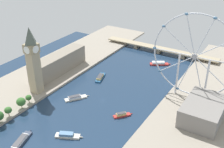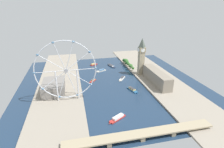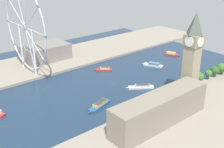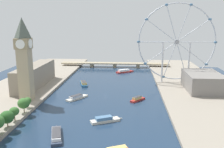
{
  "view_description": "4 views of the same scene",
  "coord_description": "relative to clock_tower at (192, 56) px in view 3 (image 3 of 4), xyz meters",
  "views": [
    {
      "loc": [
        167.69,
        -249.75,
        193.23
      ],
      "look_at": [
        -21.2,
        57.46,
        6.48
      ],
      "focal_mm": 44.85,
      "sensor_mm": 36.0,
      "label": 1
    },
    {
      "loc": [
        80.34,
        360.12,
        166.16
      ],
      "look_at": [
        -2.64,
        1.82,
        21.85
      ],
      "focal_mm": 28.91,
      "sensor_mm": 36.0,
      "label": 2
    },
    {
      "loc": [
        -235.0,
        199.58,
        139.22
      ],
      "look_at": [
        -2.02,
        3.18,
        13.1
      ],
      "focal_mm": 46.05,
      "sensor_mm": 36.0,
      "label": 3
    },
    {
      "loc": [
        28.97,
        -283.26,
        88.27
      ],
      "look_at": [
        3.95,
        57.02,
        14.02
      ],
      "focal_mm": 39.79,
      "sensor_mm": 36.0,
      "label": 4
    }
  ],
  "objects": [
    {
      "name": "ground_plane",
      "position": [
        82.65,
        30.98,
        -48.76
      ],
      "size": [
        392.37,
        392.37,
        0.0
      ],
      "primitive_type": "plane",
      "color": "#1E334C"
    },
    {
      "name": "riverbank_left",
      "position": [
        -28.53,
        30.98,
        -47.26
      ],
      "size": [
        90.0,
        520.0,
        3.0
      ],
      "primitive_type": "cube",
      "color": "gray",
      "rests_on": "ground_plane"
    },
    {
      "name": "riverbank_right",
      "position": [
        193.84,
        30.98,
        -47.26
      ],
      "size": [
        90.0,
        520.0,
        3.0
      ],
      "primitive_type": "cube",
      "color": "gray",
      "rests_on": "ground_plane"
    },
    {
      "name": "clock_tower",
      "position": [
        0.0,
        0.0,
        0.0
      ],
      "size": [
        15.74,
        15.74,
        88.16
      ],
      "color": "tan",
      "rests_on": "riverbank_left"
    },
    {
      "name": "parliament_block",
      "position": [
        -13.47,
        59.01,
        -32.03
      ],
      "size": [
        22.0,
        102.02,
        27.45
      ],
      "primitive_type": "cube",
      "color": "gray",
      "rests_on": "riverbank_left"
    },
    {
      "name": "tree_row_embankment",
      "position": [
        12.49,
        -67.49,
        -37.14
      ],
      "size": [
        13.67,
        78.98,
        14.83
      ],
      "color": "#513823",
      "rests_on": "riverbank_left"
    },
    {
      "name": "ferris_wheel",
      "position": [
        174.64,
        91.81,
        9.59
      ],
      "size": [
        107.75,
        3.2,
        108.56
      ],
      "color": "silver",
      "rests_on": "riverbank_right"
    },
    {
      "name": "riverside_hall",
      "position": [
        202.34,
        54.32,
        -35.07
      ],
      "size": [
        41.22,
        62.53,
        21.38
      ],
      "primitive_type": "cube",
      "color": "gray",
      "rests_on": "riverbank_right"
    },
    {
      "name": "tour_boat_1",
      "position": [
        120.83,
        13.88,
        -46.74
      ],
      "size": [
        18.23,
        20.64,
        5.08
      ],
      "rotation": [
        0.0,
        0.0,
        0.87
      ],
      "color": "#B22D28",
      "rests_on": "ground_plane"
    },
    {
      "name": "tour_boat_2",
      "position": [
        51.68,
        15.32,
        -46.83
      ],
      "size": [
        22.81,
        29.88,
        4.83
      ],
      "rotation": [
        0.0,
        0.0,
        0.96
      ],
      "color": "beige",
      "rests_on": "ground_plane"
    },
    {
      "name": "tour_boat_3",
      "position": [
        55.89,
        -79.23,
        -46.65
      ],
      "size": [
        16.79,
        37.16,
        4.97
      ],
      "rotation": [
        0.0,
        0.0,
        1.86
      ],
      "color": "#2D384C",
      "rests_on": "ground_plane"
    },
    {
      "name": "tour_boat_4",
      "position": [
        47.89,
        78.05,
        -46.61
      ],
      "size": [
        15.33,
        33.24,
        5.25
      ],
      "rotation": [
        0.0,
        0.0,
        1.86
      ],
      "color": "#235684",
      "rests_on": "ground_plane"
    },
    {
      "name": "tour_boat_5",
      "position": [
        90.51,
        -47.44,
        -46.72
      ],
      "size": [
        29.49,
        17.49,
        5.07
      ],
      "rotation": [
        0.0,
        0.0,
        0.44
      ],
      "color": "beige",
      "rests_on": "ground_plane"
    },
    {
      "name": "tour_boat_6",
      "position": [
        102.91,
        -101.99,
        -46.54
      ],
      "size": [
        23.65,
        13.61,
        5.28
      ],
      "rotation": [
        0.0,
        0.0,
        3.55
      ],
      "color": "#B22D28",
      "rests_on": "ground_plane"
    }
  ]
}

